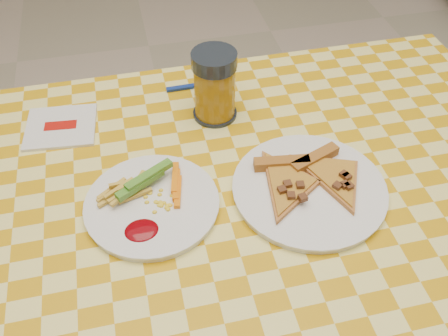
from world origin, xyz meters
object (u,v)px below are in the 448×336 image
Objects in this scene: table at (226,233)px; plate_left at (152,205)px; plate_right at (309,190)px; drink_glass at (215,86)px.

plate_left is at bearing 167.57° from table.
drink_glass is (-0.12, 0.25, 0.07)m from plate_right.
plate_right is at bearing 0.24° from table.
table is at bearing -179.76° from plate_right.
plate_right reaches higher than table.
plate_left is 0.28m from plate_right.
table is 0.15m from plate_left.
table is at bearing -97.97° from drink_glass.
plate_left is 0.85× the size of plate_right.
plate_right is 1.82× the size of drink_glass.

